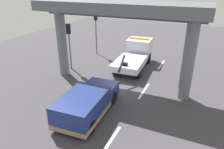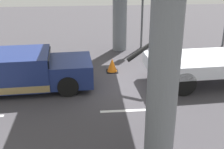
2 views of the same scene
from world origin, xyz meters
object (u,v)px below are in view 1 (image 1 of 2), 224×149
at_px(tow_truck_white, 135,54).
at_px(traffic_light_near, 69,36).
at_px(traffic_light_far, 96,24).
at_px(towed_van_green, 87,104).
at_px(traffic_cone_orange, 95,81).

relative_size(tow_truck_white, traffic_light_near, 1.74).
distance_m(tow_truck_white, traffic_light_near, 6.39).
height_order(traffic_light_near, traffic_light_far, traffic_light_far).
xyz_separation_m(towed_van_green, traffic_cone_orange, (3.88, 1.61, -0.47)).
bearing_deg(towed_van_green, traffic_cone_orange, 22.48).
bearing_deg(towed_van_green, traffic_light_near, 41.59).
height_order(tow_truck_white, traffic_light_far, traffic_light_far).
bearing_deg(tow_truck_white, towed_van_green, -179.68).
xyz_separation_m(tow_truck_white, traffic_light_far, (1.81, 5.21, 2.17)).
bearing_deg(towed_van_green, tow_truck_white, 0.32).
bearing_deg(towed_van_green, traffic_light_far, 25.72).
height_order(tow_truck_white, towed_van_green, tow_truck_white).
xyz_separation_m(tow_truck_white, traffic_cone_orange, (-5.24, 1.55, -0.89)).
bearing_deg(tow_truck_white, traffic_cone_orange, 163.49).
height_order(tow_truck_white, traffic_cone_orange, tow_truck_white).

